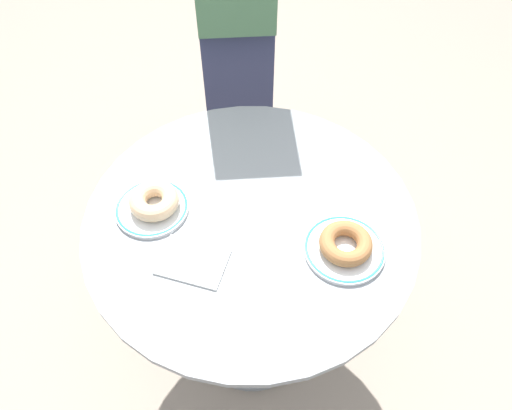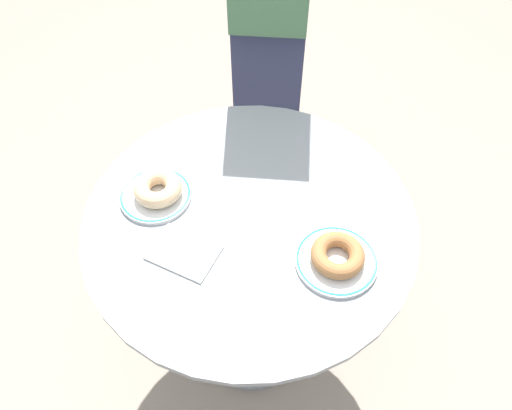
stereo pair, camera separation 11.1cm
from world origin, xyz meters
name	(u,v)px [view 1 (the left image)]	position (x,y,z in m)	size (l,w,h in m)	color
ground_plane	(252,338)	(0.00, 0.00, -0.01)	(7.00, 7.00, 0.02)	gray
cafe_table	(251,260)	(0.00, 0.00, 0.51)	(0.79, 0.79, 0.71)	gray
plate_left	(152,208)	(-0.23, -0.05, 0.72)	(0.17, 0.17, 0.01)	white
plate_right	(344,249)	(0.23, -0.03, 0.72)	(0.18, 0.18, 0.01)	white
donut_glazed	(154,201)	(-0.22, -0.05, 0.74)	(0.12, 0.12, 0.04)	#E0B789
donut_cinnamon	(346,243)	(0.23, -0.03, 0.74)	(0.12, 0.12, 0.03)	#A36B3D
paper_napkin	(193,262)	(-0.08, -0.16, 0.71)	(0.15, 0.10, 0.01)	white
person_figure	(235,20)	(-0.27, 0.67, 0.78)	(0.35, 0.45, 1.60)	#2D3351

